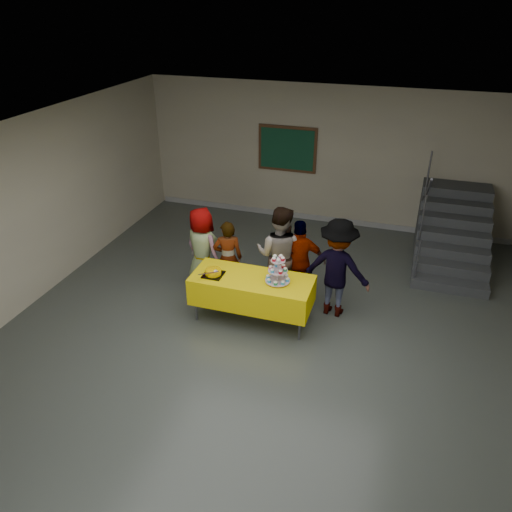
% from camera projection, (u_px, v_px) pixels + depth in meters
% --- Properties ---
extents(room_shell, '(10.00, 10.04, 3.02)m').
position_uv_depth(room_shell, '(255.00, 221.00, 6.22)').
color(room_shell, '#4C514C').
rests_on(room_shell, ground).
extents(bake_table, '(1.88, 0.78, 0.77)m').
position_uv_depth(bake_table, '(252.00, 290.00, 7.76)').
color(bake_table, '#595960').
rests_on(bake_table, ground).
extents(cupcake_stand, '(0.38, 0.38, 0.44)m').
position_uv_depth(cupcake_stand, '(278.00, 272.00, 7.47)').
color(cupcake_stand, silver).
rests_on(cupcake_stand, bake_table).
extents(bear_cake, '(0.32, 0.36, 0.12)m').
position_uv_depth(bear_cake, '(213.00, 272.00, 7.70)').
color(bear_cake, black).
rests_on(bear_cake, bake_table).
extents(schoolchild_a, '(0.86, 0.73, 1.49)m').
position_uv_depth(schoolchild_a, '(202.00, 249.00, 8.55)').
color(schoolchild_a, slate).
rests_on(schoolchild_a, ground).
extents(schoolchild_b, '(0.58, 0.48, 1.35)m').
position_uv_depth(schoolchild_b, '(228.00, 258.00, 8.40)').
color(schoolchild_b, slate).
rests_on(schoolchild_b, ground).
extents(schoolchild_c, '(0.85, 0.67, 1.68)m').
position_uv_depth(schoolchild_c, '(280.00, 254.00, 8.18)').
color(schoolchild_c, slate).
rests_on(schoolchild_c, ground).
extents(schoolchild_d, '(0.93, 0.59, 1.47)m').
position_uv_depth(schoolchild_d, '(300.00, 262.00, 8.18)').
color(schoolchild_d, slate).
rests_on(schoolchild_d, ground).
extents(schoolchild_e, '(1.13, 0.74, 1.65)m').
position_uv_depth(schoolchild_e, '(337.00, 268.00, 7.82)').
color(schoolchild_e, slate).
rests_on(schoolchild_e, ground).
extents(staircase, '(1.30, 2.40, 2.04)m').
position_uv_depth(staircase, '(451.00, 232.00, 9.72)').
color(staircase, '#424447').
rests_on(staircase, ground).
extents(noticeboard, '(1.30, 0.05, 1.00)m').
position_uv_depth(noticeboard, '(287.00, 149.00, 10.85)').
color(noticeboard, '#472B16').
rests_on(noticeboard, ground).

